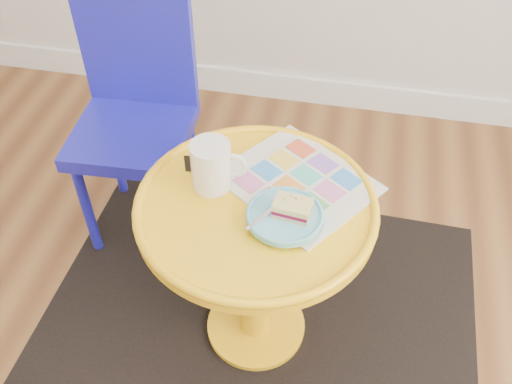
% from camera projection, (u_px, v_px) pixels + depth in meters
% --- Properties ---
extents(rug, '(1.33, 1.13, 0.01)m').
position_uv_depth(rug, '(256.00, 327.00, 1.73)').
color(rug, black).
rests_on(rug, ground).
extents(side_table, '(0.58, 0.58, 0.55)m').
position_uv_depth(side_table, '(256.00, 245.00, 1.45)').
color(side_table, yellow).
rests_on(side_table, ground).
extents(chair, '(0.37, 0.37, 0.79)m').
position_uv_depth(chair, '(136.00, 109.00, 1.76)').
color(chair, '#1C1CB6').
rests_on(chair, ground).
extents(newspaper, '(0.44, 0.43, 0.01)m').
position_uv_depth(newspaper, '(298.00, 182.00, 1.39)').
color(newspaper, silver).
rests_on(newspaper, side_table).
extents(mug, '(0.14, 0.10, 0.13)m').
position_uv_depth(mug, '(212.00, 164.00, 1.34)').
color(mug, white).
rests_on(mug, side_table).
extents(plate, '(0.18, 0.18, 0.02)m').
position_uv_depth(plate, '(285.00, 216.00, 1.29)').
color(plate, '#63B9D1').
rests_on(plate, newspaper).
extents(cake_slice, '(0.09, 0.07, 0.04)m').
position_uv_depth(cake_slice, '(292.00, 208.00, 1.28)').
color(cake_slice, '#D3BC8C').
rests_on(cake_slice, plate).
extents(fork, '(0.09, 0.13, 0.00)m').
position_uv_depth(fork, '(270.00, 211.00, 1.29)').
color(fork, silver).
rests_on(fork, plate).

